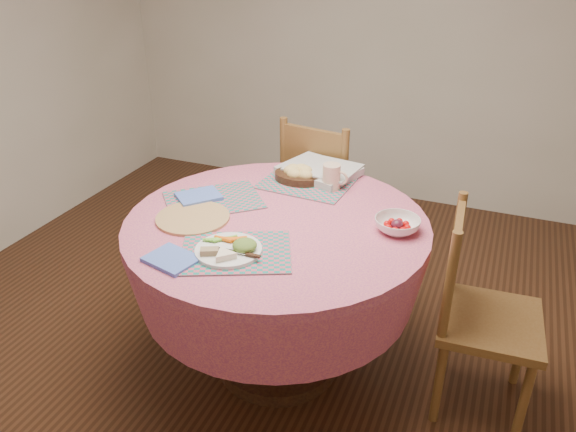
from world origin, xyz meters
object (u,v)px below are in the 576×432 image
object	(u,v)px
latte_mug	(332,177)
fruit_bowl	(397,225)
chair_back	(324,195)
dinner_plate	(229,249)
wicker_trivet	(193,218)
chair_right	(479,311)
bread_bowl	(299,174)
dining_table	(277,261)

from	to	relation	value
latte_mug	fruit_bowl	world-z (taller)	latte_mug
chair_back	dinner_plate	size ratio (longest dim) A/B	3.73
wicker_trivet	chair_right	bearing A→B (deg)	10.79
chair_right	bread_bowl	xyz separation A→B (m)	(-0.88, 0.30, 0.33)
chair_right	latte_mug	bearing A→B (deg)	66.08
chair_back	fruit_bowl	xyz separation A→B (m)	(0.54, -0.73, 0.29)
wicker_trivet	latte_mug	distance (m)	0.65
dining_table	dinner_plate	bearing A→B (deg)	-100.00
chair_back	wicker_trivet	distance (m)	1.01
chair_right	chair_back	world-z (taller)	chair_back
chair_right	wicker_trivet	xyz separation A→B (m)	(-1.14, -0.22, 0.30)
fruit_bowl	chair_right	bearing A→B (deg)	1.03
bread_bowl	fruit_bowl	world-z (taller)	bread_bowl
chair_back	dinner_plate	bearing A→B (deg)	100.24
dining_table	fruit_bowl	world-z (taller)	fruit_bowl
latte_mug	fruit_bowl	bearing A→B (deg)	-37.43
dining_table	wicker_trivet	bearing A→B (deg)	-160.01
chair_back	chair_right	bearing A→B (deg)	150.43
wicker_trivet	dinner_plate	size ratio (longest dim) A/B	1.19
latte_mug	fruit_bowl	distance (m)	0.45
dining_table	latte_mug	xyz separation A→B (m)	(0.11, 0.37, 0.26)
dinner_plate	dining_table	bearing A→B (deg)	80.00
latte_mug	wicker_trivet	bearing A→B (deg)	-131.89
dinner_plate	fruit_bowl	world-z (taller)	dinner_plate
wicker_trivet	dinner_plate	distance (m)	0.33
dinner_plate	latte_mug	size ratio (longest dim) A/B	2.15
chair_right	wicker_trivet	bearing A→B (deg)	97.49
latte_mug	fruit_bowl	size ratio (longest dim) A/B	0.53
bread_bowl	fruit_bowl	xyz separation A→B (m)	(0.53, -0.31, -0.01)
chair_right	fruit_bowl	bearing A→B (deg)	87.73
chair_right	bread_bowl	world-z (taller)	chair_right
wicker_trivet	bread_bowl	bearing A→B (deg)	63.15
dinner_plate	fruit_bowl	distance (m)	0.66
chair_back	dinner_plate	xyz separation A→B (m)	(0.02, -1.13, 0.28)
wicker_trivet	fruit_bowl	world-z (taller)	fruit_bowl
bread_bowl	latte_mug	bearing A→B (deg)	-10.47
dining_table	chair_back	xyz separation A→B (m)	(-0.07, 0.82, -0.07)
dining_table	chair_right	world-z (taller)	chair_right
chair_right	fruit_bowl	world-z (taller)	chair_right
chair_back	latte_mug	xyz separation A→B (m)	(0.18, -0.46, 0.32)
wicker_trivet	latte_mug	size ratio (longest dim) A/B	2.56
fruit_bowl	bread_bowl	bearing A→B (deg)	150.07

